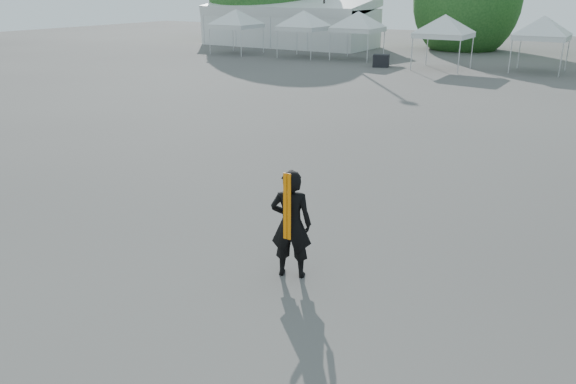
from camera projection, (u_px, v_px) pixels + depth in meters
The scene contains 10 objects.
ground at pixel (313, 247), 11.11m from camera, with size 120.00×120.00×0.00m, color #474442.
marquee at pixel (289, 23), 49.28m from camera, with size 15.00×6.25×4.23m.
tree_mid_w at pixel (467, 0), 45.73m from camera, with size 4.16×4.16×6.33m.
tent_a at pixel (236, 13), 43.00m from camera, with size 4.49×4.49×3.88m.
tent_b at pixel (304, 14), 40.69m from camera, with size 4.30×4.30×3.88m.
tent_c at pixel (358, 15), 39.33m from camera, with size 4.37×4.37×3.88m.
tent_d at pixel (445, 19), 34.55m from camera, with size 4.44×4.44×3.88m.
tent_e at pixel (544, 20), 33.18m from camera, with size 4.23×4.23×3.88m.
man at pixel (291, 224), 9.72m from camera, with size 0.84×0.70×1.97m.
crate_west at pixel (381, 61), 36.46m from camera, with size 1.02×0.79×0.79m, color black.
Camera 1 is at (4.86, -8.83, 4.83)m, focal length 35.00 mm.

